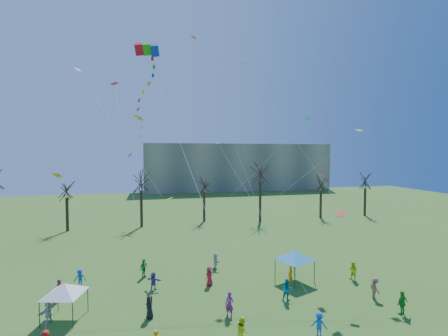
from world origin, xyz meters
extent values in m
cube|color=gray|center=(22.00, 82.00, 7.50)|extent=(60.00, 14.00, 15.00)
cylinder|color=black|center=(-18.39, 34.21, 2.62)|extent=(0.44, 0.44, 5.23)
cylinder|color=black|center=(-7.27, 34.51, 3.01)|extent=(0.44, 0.44, 6.01)
cylinder|color=black|center=(3.41, 36.30, 2.61)|extent=(0.44, 0.44, 5.21)
cylinder|color=black|center=(13.05, 34.04, 3.54)|extent=(0.44, 0.44, 7.08)
cylinder|color=black|center=(25.19, 34.56, 2.56)|extent=(0.44, 0.44, 5.11)
cylinder|color=black|center=(34.58, 34.43, 2.67)|extent=(0.44, 0.44, 5.34)
cube|color=red|center=(-6.40, 8.73, 20.54)|extent=(0.83, 1.31, 1.30)
cube|color=#229513|center=(-5.78, 8.73, 20.54)|extent=(0.83, 1.31, 1.30)
cube|color=#0D34AD|center=(-5.17, 8.73, 20.54)|extent=(0.83, 1.31, 1.30)
cylinder|color=white|center=(-3.03, 2.30, 11.03)|extent=(0.02, 0.02, 22.25)
cylinder|color=#3F3F44|center=(-13.15, 5.54, 0.94)|extent=(0.08, 0.08, 1.87)
cylinder|color=#3F3F44|center=(-10.90, 4.98, 0.94)|extent=(0.08, 0.08, 1.87)
cylinder|color=#3F3F44|center=(-12.60, 7.79, 0.94)|extent=(0.08, 0.08, 1.87)
cylinder|color=#3F3F44|center=(-10.35, 7.24, 0.94)|extent=(0.08, 0.08, 1.87)
pyramid|color=white|center=(-11.75, 6.39, 2.27)|extent=(3.46, 3.46, 0.80)
cylinder|color=#3F3F44|center=(6.82, 7.25, 1.03)|extent=(0.09, 0.09, 2.07)
cylinder|color=#3F3F44|center=(9.22, 8.14, 1.03)|extent=(0.09, 0.09, 2.07)
cylinder|color=#3F3F44|center=(5.93, 9.66, 1.03)|extent=(0.09, 0.09, 2.07)
cylinder|color=#3F3F44|center=(8.33, 10.55, 1.03)|extent=(0.09, 0.09, 2.07)
pyramid|color=#288CC9|center=(7.57, 8.90, 2.51)|extent=(3.70, 3.70, 0.89)
imported|color=#DBEE19|center=(0.01, 0.61, 0.91)|extent=(0.73, 0.92, 1.81)
imported|color=blue|center=(5.24, 0.36, 0.81)|extent=(1.20, 1.10, 1.62)
imported|color=green|center=(12.74, 1.45, 0.90)|extent=(1.13, 0.68, 1.79)
imported|color=silver|center=(-12.80, 6.19, 0.82)|extent=(1.09, 1.57, 1.63)
imported|color=black|center=(-5.73, 5.19, 0.84)|extent=(0.75, 0.94, 1.67)
imported|color=#822078|center=(0.04, 4.10, 0.92)|extent=(0.80, 0.77, 1.85)
imported|color=#0B7E9F|center=(5.26, 5.39, 0.91)|extent=(0.91, 0.73, 1.83)
imported|color=#8C564C|center=(12.55, 4.18, 0.87)|extent=(0.76, 1.19, 1.74)
imported|color=#D14577|center=(-12.97, 9.55, 0.91)|extent=(0.68, 1.14, 1.81)
imported|color=#5B479B|center=(-5.44, 10.02, 0.79)|extent=(1.50, 1.11, 1.57)
imported|color=red|center=(-0.44, 9.79, 0.87)|extent=(1.00, 0.99, 1.75)
imported|color=#FF9A0D|center=(6.90, 8.37, 0.84)|extent=(0.42, 0.62, 1.68)
imported|color=#CFDE17|center=(13.11, 7.82, 0.89)|extent=(0.96, 1.06, 1.77)
imported|color=#165BB2|center=(-11.91, 12.02, 0.82)|extent=(1.08, 0.64, 1.64)
imported|color=green|center=(-6.36, 13.02, 0.91)|extent=(1.00, 1.11, 1.81)
imported|color=#B9B9BF|center=(0.93, 13.68, 0.83)|extent=(0.79, 1.60, 1.66)
cube|color=orange|center=(-11.77, 5.55, 10.59)|extent=(0.58, 0.64, 0.32)
cylinder|color=white|center=(-11.74, 3.79, 5.94)|extent=(0.01, 0.01, 9.56)
cube|color=#E62668|center=(-8.95, 14.54, 18.89)|extent=(0.87, 0.85, 0.18)
cylinder|color=white|center=(-7.12, 7.54, 10.10)|extent=(0.01, 0.01, 22.47)
cube|color=#D1EB18|center=(-4.38, 4.01, 8.93)|extent=(0.69, 0.59, 0.23)
cylinder|color=white|center=(-2.18, 2.31, 5.12)|extent=(0.01, 0.01, 9.12)
cube|color=#179CAF|center=(0.66, 10.66, 13.04)|extent=(0.82, 0.71, 0.16)
cylinder|color=white|center=(2.95, 5.51, 7.17)|extent=(0.01, 0.01, 15.99)
cube|color=blue|center=(5.68, 19.97, 23.26)|extent=(0.76, 0.72, 0.23)
cylinder|color=white|center=(9.21, 10.71, 12.28)|extent=(0.01, 0.01, 29.29)
cube|color=red|center=(10.29, 5.78, 6.94)|extent=(0.88, 0.91, 0.44)
cylinder|color=white|center=(-1.25, 5.98, 4.12)|extent=(0.01, 0.01, 23.69)
cube|color=#A7E636|center=(15.83, 11.09, 14.50)|extent=(0.63, 0.78, 0.26)
cylinder|color=white|center=(5.05, 8.14, 7.90)|extent=(0.01, 0.01, 25.76)
cube|color=purple|center=(-13.52, 20.55, 21.52)|extent=(0.86, 0.85, 0.44)
cylinder|color=white|center=(-6.74, 12.33, 11.41)|extent=(0.01, 0.01, 29.11)
cube|color=orange|center=(-0.68, 18.05, 25.22)|extent=(0.61, 0.51, 0.29)
cylinder|color=white|center=(2.29, 11.72, 13.26)|extent=(0.01, 0.01, 27.36)
cube|color=#FF2A6D|center=(9.33, 7.33, 10.16)|extent=(0.66, 0.55, 0.33)
cylinder|color=white|center=(10.94, 5.76, 5.73)|extent=(0.01, 0.01, 9.59)
cube|color=#FFA11A|center=(-6.42, 7.50, 14.87)|extent=(0.85, 0.80, 0.41)
cylinder|color=white|center=(-9.69, 8.52, 8.09)|extent=(0.01, 0.01, 14.85)
cube|color=#1CD2C3|center=(11.72, 14.65, 16.05)|extent=(0.51, 0.59, 0.35)
cylinder|color=white|center=(3.14, 12.33, 8.67)|extent=(0.01, 0.01, 22.85)
camera|label=1|loc=(-5.40, -17.80, 12.14)|focal=25.00mm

